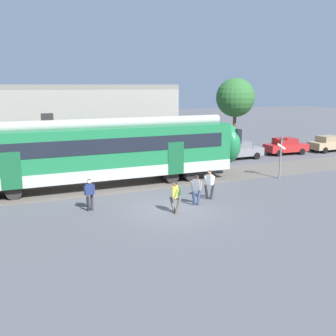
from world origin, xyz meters
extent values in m
plane|color=#515156|center=(0.00, 0.00, 0.00)|extent=(160.00, 160.00, 0.00)
cube|color=#B7B7B2|center=(-2.55, 6.30, 1.05)|extent=(18.00, 3.06, 0.70)
cube|color=#1E7542|center=(-2.55, 6.30, 2.60)|extent=(18.00, 3.00, 2.40)
cube|color=black|center=(-2.55, 4.78, 2.80)|extent=(16.56, 0.03, 0.90)
cube|color=#165731|center=(2.40, 4.78, 1.75)|extent=(1.10, 0.04, 2.10)
cube|color=#165731|center=(-7.50, 4.78, 1.75)|extent=(1.10, 0.04, 2.10)
cylinder|color=#9C9C97|center=(-2.55, 6.30, 3.98)|extent=(17.64, 0.70, 0.70)
cube|color=black|center=(-5.25, 6.30, 4.53)|extent=(0.70, 0.12, 0.40)
cylinder|color=black|center=(3.73, 6.30, 0.45)|extent=(0.90, 2.40, 0.90)
cylinder|color=black|center=(2.33, 6.30, 0.45)|extent=(0.90, 2.40, 0.90)
cylinder|color=black|center=(-7.43, 6.30, 0.45)|extent=(0.90, 2.40, 0.90)
ellipsoid|color=#1E7542|center=(7.00, 6.30, 2.25)|extent=(1.80, 2.85, 2.95)
cube|color=black|center=(7.35, 6.30, 2.85)|extent=(0.40, 2.40, 1.00)
cylinder|color=#28282D|center=(-4.00, 1.48, 0.43)|extent=(0.23, 0.38, 0.87)
cylinder|color=#28282D|center=(-3.76, 1.71, 0.43)|extent=(0.23, 0.38, 0.87)
cube|color=navy|center=(-3.88, 1.59, 1.14)|extent=(0.41, 0.32, 0.56)
cylinder|color=navy|center=(-3.65, 1.62, 1.09)|extent=(0.15, 0.26, 0.52)
cylinder|color=navy|center=(-4.11, 1.57, 1.09)|extent=(0.15, 0.26, 0.52)
sphere|color=beige|center=(-3.88, 1.57, 1.53)|extent=(0.22, 0.22, 0.22)
sphere|color=black|center=(-3.88, 1.59, 1.56)|extent=(0.20, 0.20, 0.20)
cube|color=maroon|center=(-3.83, 1.77, 1.16)|extent=(0.31, 0.23, 0.40)
cylinder|color=#6B6051|center=(-0.11, -0.43, 0.43)|extent=(0.38, 0.29, 0.87)
cylinder|color=#6B6051|center=(0.06, -0.71, 0.43)|extent=(0.38, 0.29, 0.87)
cube|color=gold|center=(-0.03, -0.57, 1.14)|extent=(0.38, 0.43, 0.56)
cylinder|color=gold|center=(-0.05, -0.80, 1.09)|extent=(0.26, 0.19, 0.52)
cylinder|color=gold|center=(0.00, -0.34, 1.09)|extent=(0.26, 0.19, 0.52)
sphere|color=brown|center=(-0.04, -0.56, 1.53)|extent=(0.22, 0.22, 0.22)
sphere|color=black|center=(-0.03, -0.57, 1.56)|extent=(0.20, 0.20, 0.20)
cube|color=#235633|center=(0.13, -0.65, 1.16)|extent=(0.27, 0.32, 0.40)
cylinder|color=navy|center=(1.77, 0.33, 0.43)|extent=(0.37, 0.34, 0.87)
cylinder|color=navy|center=(1.44, 0.28, 0.43)|extent=(0.37, 0.34, 0.87)
cube|color=gray|center=(1.60, 0.30, 1.14)|extent=(0.42, 0.43, 0.56)
cylinder|color=gray|center=(1.40, 0.42, 1.09)|extent=(0.25, 0.23, 0.52)
cylinder|color=gray|center=(1.81, 0.19, 1.09)|extent=(0.25, 0.23, 0.52)
sphere|color=brown|center=(1.62, 0.32, 1.53)|extent=(0.22, 0.22, 0.22)
sphere|color=black|center=(1.60, 0.30, 1.56)|extent=(0.20, 0.20, 0.20)
cylinder|color=#28282D|center=(2.64, 1.07, 0.43)|extent=(0.38, 0.27, 0.87)
cylinder|color=#28282D|center=(2.97, 1.01, 0.43)|extent=(0.38, 0.27, 0.87)
cube|color=silver|center=(2.80, 1.04, 1.14)|extent=(0.36, 0.42, 0.56)
cylinder|color=silver|center=(2.96, 0.86, 1.09)|extent=(0.26, 0.18, 0.52)
cylinder|color=silver|center=(2.65, 1.21, 1.09)|extent=(0.26, 0.18, 0.52)
sphere|color=#9E7051|center=(2.79, 1.03, 1.53)|extent=(0.22, 0.22, 0.22)
sphere|color=black|center=(2.80, 1.04, 1.56)|extent=(0.20, 0.20, 0.20)
cube|color=gray|center=(11.32, 10.97, 0.64)|extent=(4.01, 1.65, 0.68)
cube|color=slate|center=(11.17, 10.97, 1.26)|extent=(1.90, 1.45, 0.56)
cube|color=black|center=(12.12, 10.97, 1.22)|extent=(0.12, 1.37, 0.48)
cylinder|color=black|center=(12.56, 11.75, 0.30)|extent=(0.60, 0.20, 0.60)
cylinder|color=black|center=(12.56, 10.19, 0.30)|extent=(0.60, 0.20, 0.60)
cylinder|color=black|center=(10.08, 11.76, 0.30)|extent=(0.60, 0.20, 0.60)
cylinder|color=black|center=(10.08, 10.20, 0.30)|extent=(0.60, 0.20, 0.60)
cube|color=#B22323|center=(16.56, 11.26, 0.64)|extent=(4.08, 1.85, 0.68)
cube|color=maroon|center=(16.41, 11.27, 1.26)|extent=(1.97, 1.54, 0.56)
cube|color=black|center=(17.36, 11.22, 1.22)|extent=(0.19, 1.37, 0.48)
cylinder|color=black|center=(17.84, 11.97, 0.30)|extent=(0.61, 0.23, 0.60)
cylinder|color=black|center=(17.76, 10.42, 0.30)|extent=(0.61, 0.23, 0.60)
cylinder|color=black|center=(15.36, 12.10, 0.30)|extent=(0.61, 0.23, 0.60)
cylinder|color=black|center=(15.28, 10.55, 0.30)|extent=(0.61, 0.23, 0.60)
cube|color=tan|center=(21.48, 10.96, 0.64)|extent=(4.05, 1.76, 0.68)
cube|color=#9D8662|center=(21.33, 10.95, 1.26)|extent=(1.94, 1.50, 0.56)
cube|color=black|center=(22.28, 10.98, 1.22)|extent=(0.16, 1.37, 0.48)
cylinder|color=black|center=(22.70, 11.77, 0.30)|extent=(0.61, 0.22, 0.60)
cylinder|color=black|center=(20.22, 11.70, 0.30)|extent=(0.61, 0.22, 0.60)
cylinder|color=black|center=(20.27, 10.14, 0.30)|extent=(0.61, 0.22, 0.60)
cylinder|color=gray|center=(9.75, 3.58, 1.50)|extent=(0.11, 0.11, 3.00)
cube|color=black|center=(9.75, 3.58, 2.75)|extent=(0.80, 0.10, 0.10)
sphere|color=red|center=(9.37, 3.52, 2.75)|extent=(0.20, 0.20, 0.20)
sphere|color=red|center=(10.13, 3.52, 2.75)|extent=(0.20, 0.20, 0.20)
cube|color=white|center=(9.75, 3.55, 2.25)|extent=(0.72, 0.03, 0.48)
cube|color=gray|center=(-2.73, 15.42, 3.00)|extent=(18.02, 5.00, 6.00)
cube|color=gray|center=(-2.73, 15.42, 6.20)|extent=(18.02, 5.00, 0.40)
cylinder|color=brown|center=(12.90, 14.46, 1.96)|extent=(0.32, 0.32, 3.91)
sphere|color=#2D662D|center=(12.90, 14.46, 5.20)|extent=(3.67, 3.67, 3.67)
camera|label=1|loc=(-7.75, -17.85, 6.35)|focal=42.00mm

